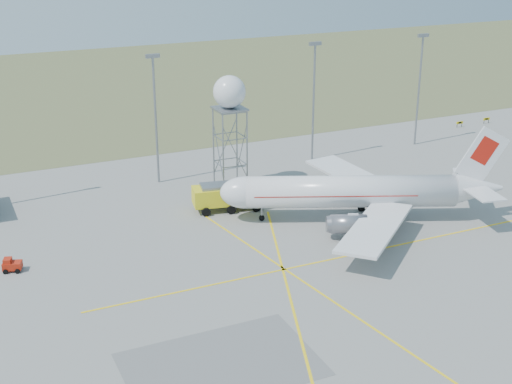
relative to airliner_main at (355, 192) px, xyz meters
name	(u,v)px	position (x,y,z in m)	size (l,w,h in m)	color
grass_strip	(109,87)	(-10.11, 100.34, -4.09)	(400.00, 120.00, 0.03)	#516135
mast_b	(155,109)	(-20.11, 26.34, 7.96)	(2.20, 0.50, 20.50)	gray
mast_c	(314,92)	(7.89, 26.34, 7.96)	(2.20, 0.50, 20.50)	gray
mast_d	(420,81)	(29.89, 26.34, 7.96)	(2.20, 0.50, 20.50)	gray
taxi_sign_near	(460,123)	(45.49, 32.33, -3.22)	(1.60, 0.17, 1.20)	black
taxi_sign_far	(487,119)	(52.49, 32.33, -3.22)	(1.60, 0.17, 1.20)	black
airliner_main	(355,192)	(0.00, 0.00, 0.00)	(37.71, 35.23, 13.41)	silver
radar_tower	(230,127)	(-10.75, 18.89, 5.88)	(4.92, 4.92, 17.81)	gray
fire_truck	(231,196)	(-14.12, 10.84, -2.13)	(10.77, 5.68, 4.12)	yellow
baggage_tug	(12,266)	(-45.46, 3.60, -3.47)	(2.50, 2.28, 1.67)	#AC1E0C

